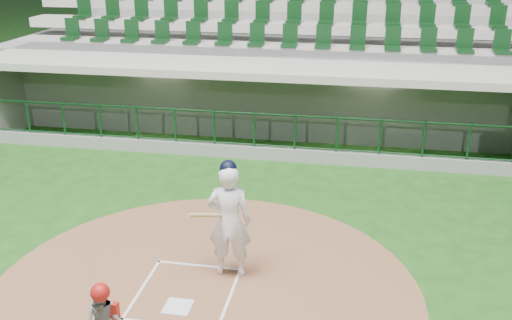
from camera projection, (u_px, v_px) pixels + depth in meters
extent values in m
plane|color=#194714|center=(191.00, 283.00, 9.68)|extent=(120.00, 120.00, 0.00)
cylinder|color=brown|center=(205.00, 292.00, 9.45)|extent=(7.20, 7.20, 0.01)
cube|color=white|center=(178.00, 307.00, 9.03)|extent=(0.43, 0.43, 0.02)
cube|color=white|center=(142.00, 288.00, 9.53)|extent=(0.05, 1.80, 0.01)
cube|color=white|center=(230.00, 297.00, 9.28)|extent=(0.05, 1.80, 0.01)
cube|color=white|center=(199.00, 265.00, 10.18)|extent=(1.55, 0.05, 0.01)
cube|color=slate|center=(264.00, 157.00, 16.76)|extent=(15.00, 3.00, 0.10)
cube|color=gray|center=(272.00, 97.00, 17.71)|extent=(15.00, 0.20, 2.70)
cube|color=#B4AE9F|center=(272.00, 90.00, 17.51)|extent=(13.50, 0.04, 0.90)
cube|color=slate|center=(23.00, 99.00, 17.49)|extent=(0.20, 3.00, 2.70)
cube|color=#A8A298|center=(263.00, 63.00, 15.49)|extent=(15.40, 3.50, 0.20)
cube|color=gray|center=(254.00, 153.00, 15.08)|extent=(15.00, 0.15, 0.40)
cube|color=black|center=(254.00, 96.00, 14.51)|extent=(15.00, 0.01, 0.95)
cube|color=brown|center=(269.00, 137.00, 17.62)|extent=(12.75, 0.40, 0.45)
cube|color=white|center=(161.00, 62.00, 16.26)|extent=(1.30, 0.35, 0.04)
cube|color=white|center=(374.00, 70.00, 15.26)|extent=(1.30, 0.35, 0.04)
imported|color=#9E1511|center=(146.00, 112.00, 17.62)|extent=(1.33, 0.92, 1.89)
imported|color=maroon|center=(190.00, 115.00, 17.82)|extent=(0.98, 0.47, 1.63)
imported|color=#B61E13|center=(291.00, 123.00, 16.92)|extent=(0.98, 0.83, 1.69)
imported|color=maroon|center=(443.00, 130.00, 16.11)|extent=(1.69, 0.57, 1.81)
cube|color=gray|center=(280.00, 76.00, 19.11)|extent=(17.00, 6.50, 2.50)
cube|color=#9E998E|center=(274.00, 50.00, 17.32)|extent=(16.60, 0.95, 0.30)
cube|color=#AAA69A|center=(278.00, 27.00, 17.99)|extent=(16.60, 0.95, 0.30)
cube|color=#A19C91|center=(283.00, 6.00, 18.66)|extent=(16.60, 0.95, 0.30)
cube|color=gray|center=(293.00, 21.00, 21.68)|extent=(17.00, 0.25, 5.05)
imported|color=white|center=(229.00, 221.00, 9.58)|extent=(0.77, 0.52, 2.04)
sphere|color=black|center=(228.00, 168.00, 9.23)|extent=(0.28, 0.28, 0.28)
cylinder|color=tan|center=(211.00, 215.00, 9.31)|extent=(0.58, 0.79, 0.39)
sphere|color=#A31411|center=(100.00, 292.00, 7.62)|extent=(0.26, 0.26, 0.26)
cube|color=#B42013|center=(108.00, 313.00, 7.91)|extent=(0.32, 0.10, 0.35)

